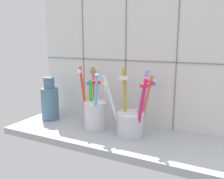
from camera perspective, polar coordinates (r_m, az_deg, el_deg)
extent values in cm
cube|color=#9EA3A8|center=(72.49, -0.43, -11.03)|extent=(64.00, 22.00, 2.00)
cube|color=silver|center=(78.02, 3.59, 6.88)|extent=(64.00, 2.00, 45.00)
cube|color=gray|center=(84.62, -6.81, 7.20)|extent=(0.30, 0.20, 45.00)
cube|color=gray|center=(77.01, 3.26, 6.83)|extent=(0.30, 0.20, 45.00)
cube|color=gray|center=(72.20, 15.06, 6.13)|extent=(0.30, 0.20, 45.00)
cube|color=gray|center=(77.00, 3.26, 6.93)|extent=(64.00, 0.20, 0.30)
cylinder|color=silver|center=(74.31, -4.04, -6.24)|extent=(6.66, 6.66, 8.33)
torus|color=silver|center=(73.14, -4.09, -3.13)|extent=(6.83, 6.83, 0.50)
cylinder|color=silver|center=(74.20, -1.98, -3.75)|extent=(2.99, 4.00, 13.90)
cube|color=white|center=(73.59, -1.17, 0.19)|extent=(2.31, 1.95, 0.99)
cylinder|color=#F5422A|center=(74.03, -6.70, -1.81)|extent=(3.08, 1.31, 18.95)
cube|color=white|center=(72.96, -7.48, 4.31)|extent=(1.18, 2.44, 1.14)
cylinder|color=#F84F4F|center=(76.88, -4.13, -1.57)|extent=(4.37, 4.53, 18.27)
cube|color=green|center=(77.16, -4.50, 4.35)|extent=(2.21, 2.16, 1.10)
cylinder|color=green|center=(75.51, -4.95, -3.29)|extent=(2.94, 3.06, 14.44)
cube|color=blue|center=(75.10, -5.18, 1.48)|extent=(2.08, 2.01, 1.00)
cylinder|color=#62BFE7|center=(69.99, -3.89, -3.20)|extent=(3.80, 4.01, 17.49)
cube|color=#E5333F|center=(67.45, -3.75, 1.76)|extent=(2.28, 2.20, 1.23)
cylinder|color=silver|center=(69.67, 4.33, -8.23)|extent=(7.70, 7.70, 6.60)
torus|color=silver|center=(68.62, 4.37, -5.64)|extent=(7.81, 7.81, 0.50)
cylinder|color=#F71D5F|center=(64.65, 6.87, -4.57)|extent=(4.87, 4.33, 17.43)
cube|color=#E5333F|center=(61.66, 7.82, 0.99)|extent=(2.28, 2.46, 1.15)
cylinder|color=#D16B5D|center=(70.14, 7.92, -3.53)|extent=(3.77, 4.77, 16.89)
cube|color=#E5333F|center=(69.67, 9.08, 1.59)|extent=(2.22, 1.98, 1.14)
cylinder|color=#8C91F6|center=(68.39, 6.84, -3.14)|extent=(4.36, 2.55, 18.56)
cube|color=yellow|center=(67.05, 7.96, 2.44)|extent=(1.81, 2.59, 1.16)
cylinder|color=gold|center=(69.67, 3.05, -2.71)|extent=(2.99, 2.73, 18.69)
cube|color=white|center=(69.10, 2.80, 2.73)|extent=(2.41, 2.56, 1.27)
cylinder|color=#C7E8F6|center=(68.69, -0.01, -3.65)|extent=(5.85, 2.70, 17.10)
cube|color=white|center=(67.58, -1.47, 1.48)|extent=(1.80, 2.39, 1.36)
cylinder|color=white|center=(71.83, 7.79, -3.77)|extent=(4.36, 5.47, 15.42)
cube|color=blue|center=(71.70, 9.43, 1.43)|extent=(2.64, 2.38, 1.21)
cylinder|color=slate|center=(85.41, -14.50, -3.30)|extent=(5.90, 5.90, 10.93)
cylinder|color=slate|center=(83.86, -14.75, 1.54)|extent=(3.56, 3.56, 3.72)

